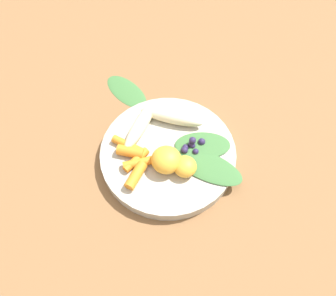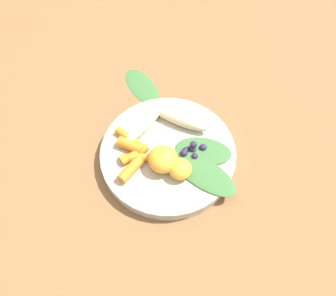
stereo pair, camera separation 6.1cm
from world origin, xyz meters
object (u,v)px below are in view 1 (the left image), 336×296
object	(u,v)px
banana_peeled_left	(141,125)
kale_leaf_stray	(126,91)
bowl	(168,154)
orange_segment_near	(185,167)
banana_peeled_right	(172,117)

from	to	relation	value
banana_peeled_left	kale_leaf_stray	xyz separation A→B (m)	(-0.11, -0.05, -0.04)
bowl	orange_segment_near	bearing A→B (deg)	41.48
orange_segment_near	kale_leaf_stray	distance (m)	0.24
banana_peeled_right	orange_segment_near	distance (m)	0.11
bowl	banana_peeled_right	xyz separation A→B (m)	(-0.07, 0.00, 0.03)
kale_leaf_stray	orange_segment_near	bearing A→B (deg)	167.10
bowl	kale_leaf_stray	bearing A→B (deg)	-145.53
banana_peeled_left	orange_segment_near	world-z (taller)	orange_segment_near
bowl	banana_peeled_right	distance (m)	0.07
orange_segment_near	kale_leaf_stray	world-z (taller)	orange_segment_near
banana_peeled_left	banana_peeled_right	xyz separation A→B (m)	(-0.02, 0.06, 0.00)
bowl	banana_peeled_left	world-z (taller)	banana_peeled_left
banana_peeled_right	bowl	bearing A→B (deg)	99.47
banana_peeled_left	orange_segment_near	size ratio (longest dim) A/B	2.98
bowl	banana_peeled_left	distance (m)	0.08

